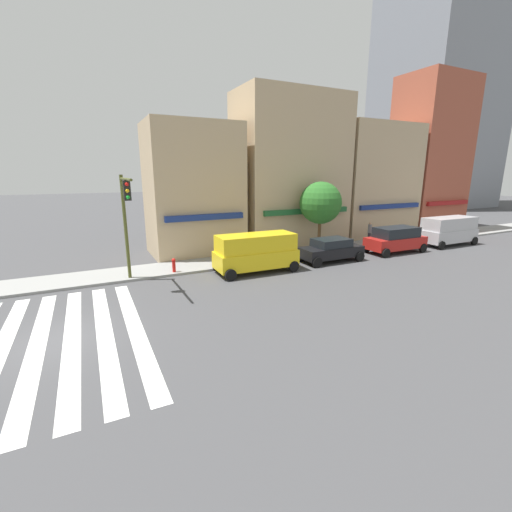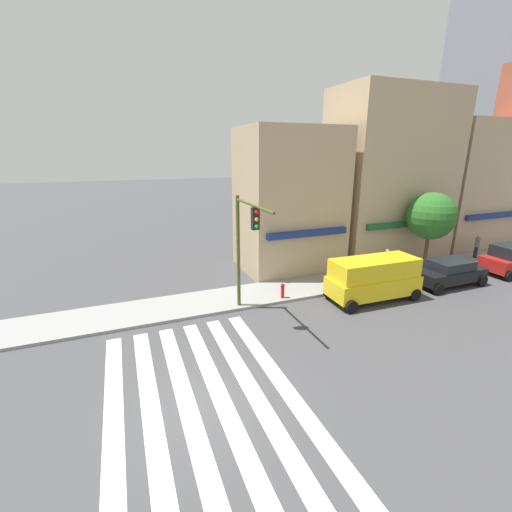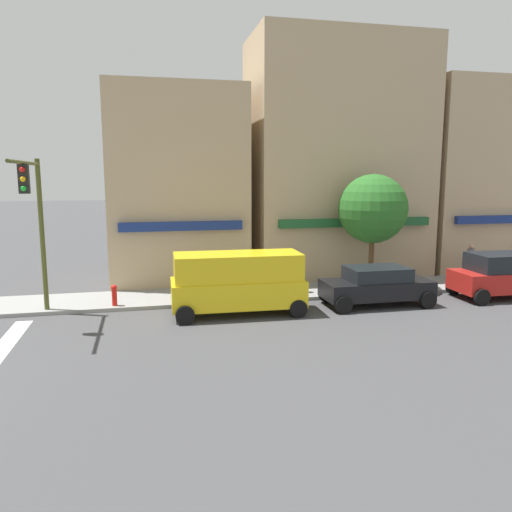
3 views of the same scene
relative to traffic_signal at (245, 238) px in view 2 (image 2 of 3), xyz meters
The scene contains 11 objects.
ground_plane 7.51m from the traffic_signal, 121.87° to the right, with size 200.00×200.00×0.00m, color #424244.
sidewalk_left 5.57m from the traffic_signal, 148.05° to the left, with size 120.00×3.00×0.15m.
crosswalk_stripes 7.51m from the traffic_signal, 121.87° to the right, with size 6.09×10.80×0.01m.
storefront_row 20.44m from the traffic_signal, 17.43° to the left, with size 31.97×5.30×15.22m.
traffic_signal is the anchor object (origin of this frame).
van_yellow 7.68m from the traffic_signal, ahead, with size 5.06×2.22×2.34m.
sedan_black 13.28m from the traffic_signal, ahead, with size 4.40×2.02×1.59m.
pedestrian_grey_coat 19.76m from the traffic_signal, ahead, with size 0.32×0.32×1.77m.
pedestrian_red_jacket 10.75m from the traffic_signal, ahead, with size 0.32×0.32×1.77m.
fire_hydrant 4.33m from the traffic_signal, 21.61° to the left, with size 0.24×0.24×0.84m.
street_tree 14.11m from the traffic_signal, ahead, with size 3.14×3.14×5.16m.
Camera 2 is at (-1.86, -9.14, 7.79)m, focal length 24.00 mm.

